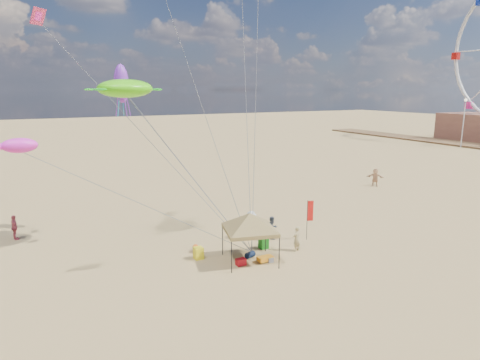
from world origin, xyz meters
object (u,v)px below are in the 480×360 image
at_px(beach_cart, 265,259).
at_px(cooler_red, 241,262).
at_px(canopy_tent, 250,215).
at_px(person_near_b, 272,228).
at_px(person_far_c, 375,177).
at_px(lamp_north, 464,115).
at_px(person_far_a, 15,227).
at_px(cooler_blue, 267,234).
at_px(person_near_a, 296,239).
at_px(chair_green, 264,243).
at_px(person_near_c, 251,225).
at_px(chair_yellow, 198,253).
at_px(feather_flag, 310,213).

bearing_deg(beach_cart, cooler_red, 170.64).
distance_m(canopy_tent, person_near_b, 4.30).
height_order(person_far_c, lamp_north, lamp_north).
bearing_deg(person_near_b, lamp_north, 13.27).
xyz_separation_m(person_near_b, person_far_a, (-14.93, 7.94, 0.03)).
distance_m(cooler_blue, person_near_a, 3.13).
height_order(canopy_tent, beach_cart, canopy_tent).
xyz_separation_m(chair_green, person_near_b, (1.24, 0.98, 0.46)).
distance_m(canopy_tent, person_far_a, 15.89).
bearing_deg(person_near_c, canopy_tent, 38.77).
bearing_deg(person_near_a, cooler_blue, -107.46).
relative_size(beach_cart, person_far_c, 0.49).
height_order(beach_cart, person_far_c, person_far_c).
distance_m(canopy_tent, cooler_blue, 5.09).
xyz_separation_m(person_near_a, person_near_b, (-0.31, 2.29, 0.02)).
relative_size(canopy_tent, cooler_blue, 9.69).
bearing_deg(person_near_a, cooler_red, -17.55).
height_order(cooler_red, chair_yellow, chair_yellow).
bearing_deg(cooler_red, person_near_b, 35.34).
relative_size(chair_green, person_near_b, 0.43).
height_order(person_far_a, person_far_c, person_far_c).
xyz_separation_m(feather_flag, person_far_c, (15.65, 9.79, -0.90)).
relative_size(person_near_a, person_near_b, 0.97).
height_order(cooler_red, lamp_north, lamp_north).
bearing_deg(cooler_blue, chair_yellow, -165.42).
bearing_deg(person_near_c, person_near_b, 116.92).
relative_size(chair_yellow, person_near_c, 0.37).
distance_m(cooler_blue, person_near_c, 1.34).
height_order(chair_green, lamp_north, lamp_north).
bearing_deg(person_far_c, chair_yellow, -107.63).
bearing_deg(person_near_c, cooler_blue, 149.96).
distance_m(feather_flag, cooler_blue, 3.23).
xyz_separation_m(feather_flag, beach_cart, (-4.44, -1.85, -1.62)).
xyz_separation_m(canopy_tent, chair_yellow, (-2.47, 1.71, -2.43)).
relative_size(person_near_c, lamp_north, 0.23).
height_order(chair_green, person_far_c, person_far_c).
bearing_deg(person_near_b, person_far_c, 15.01).
bearing_deg(canopy_tent, person_near_b, 38.39).
relative_size(canopy_tent, person_near_a, 3.33).
relative_size(person_near_b, person_far_c, 0.88).
bearing_deg(person_near_a, person_near_b, -104.45).
height_order(canopy_tent, person_near_b, canopy_tent).
xyz_separation_m(person_near_a, person_near_c, (-1.36, 3.24, 0.15)).
bearing_deg(person_far_c, canopy_tent, -101.53).
relative_size(canopy_tent, person_near_c, 2.79).
distance_m(feather_flag, person_near_b, 2.63).
height_order(chair_yellow, person_near_a, person_near_a).
bearing_deg(person_far_c, feather_flag, -97.64).
distance_m(cooler_red, lamp_north, 63.16).
height_order(person_near_c, lamp_north, lamp_north).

